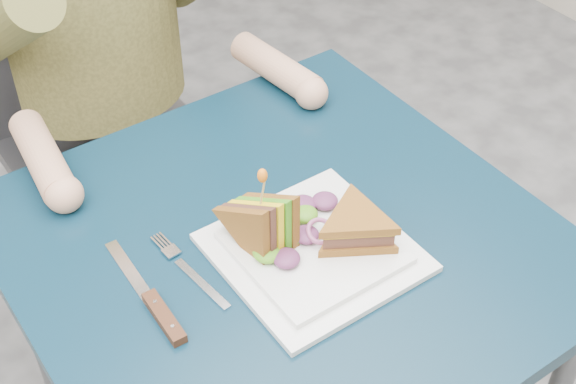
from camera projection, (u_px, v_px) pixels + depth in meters
table at (283, 275)px, 1.23m from camera, size 0.75×0.75×0.73m
chair at (93, 104)px, 1.75m from camera, size 0.42×0.40×0.93m
plate at (314, 250)px, 1.15m from camera, size 0.26×0.26×0.02m
sandwich_flat at (356, 227)px, 1.13m from camera, size 0.18×0.18×0.05m
sandwich_upright at (264, 225)px, 1.12m from camera, size 0.09×0.14×0.14m
fork at (191, 272)px, 1.12m from camera, size 0.03×0.18×0.01m
knife at (157, 308)px, 1.07m from camera, size 0.02×0.22×0.02m
toothpick at (263, 191)px, 1.08m from camera, size 0.01×0.01×0.06m
toothpick_frill at (262, 176)px, 1.06m from camera, size 0.01×0.01×0.02m
lettuce_spill at (313, 235)px, 1.14m from camera, size 0.15×0.13×0.02m
onion_ring at (320, 231)px, 1.14m from camera, size 0.04×0.04×0.02m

